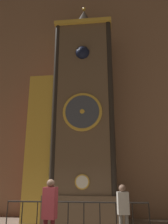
% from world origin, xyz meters
% --- Properties ---
extents(cathedral_back_wall, '(24.00, 0.32, 13.35)m').
position_xyz_m(cathedral_back_wall, '(-0.09, 5.58, 6.67)').
color(cathedral_back_wall, '#846047').
rests_on(cathedral_back_wall, ground_plane).
extents(clock_tower, '(4.36, 1.80, 11.15)m').
position_xyz_m(clock_tower, '(-0.32, 4.29, 4.65)').
color(clock_tower, brown).
rests_on(clock_tower, ground_plane).
extents(railing_fence, '(4.88, 0.05, 1.06)m').
position_xyz_m(railing_fence, '(0.03, 2.06, 0.59)').
color(railing_fence, black).
rests_on(railing_fence, ground_plane).
extents(visitor_near, '(0.38, 0.29, 1.81)m').
position_xyz_m(visitor_near, '(-0.34, -0.08, 1.09)').
color(visitor_near, '#461518').
rests_on(visitor_near, ground_plane).
extents(visitor_far, '(0.37, 0.27, 1.64)m').
position_xyz_m(visitor_far, '(1.58, 1.35, 0.99)').
color(visitor_far, '#58554F').
rests_on(visitor_far, ground_plane).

